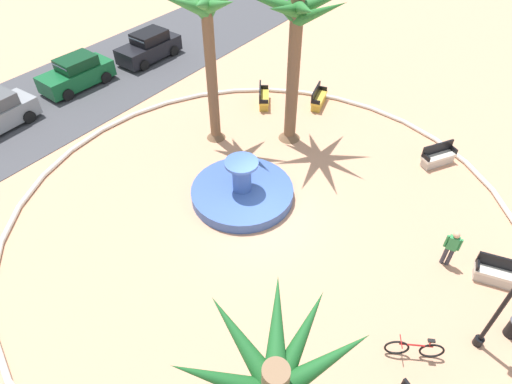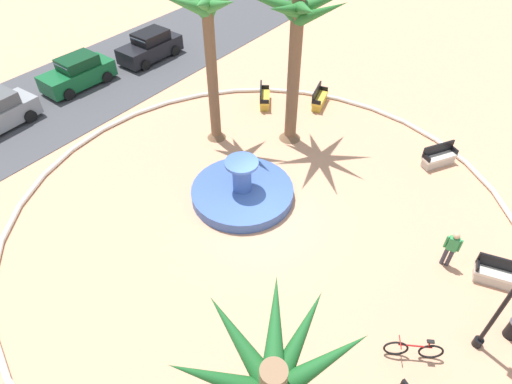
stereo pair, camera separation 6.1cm
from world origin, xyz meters
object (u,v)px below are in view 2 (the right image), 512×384
object	(u,v)px
bench_north	(319,100)
parked_car_second	(78,73)
palm_tree_near_fountain	(296,29)
palm_tree_by_curb	(209,28)
bicycle_red_frame	(414,350)
person_cyclist_helmet	(451,247)
fountain	(242,191)
bench_west	(438,158)
bench_southwest	(264,99)
bench_east	(499,276)
lamppost	(507,300)
parked_car_third	(150,47)

from	to	relation	value
bench_north	parked_car_second	bearing A→B (deg)	117.80
palm_tree_near_fountain	palm_tree_by_curb	size ratio (longest dim) A/B	0.99
bicycle_red_frame	person_cyclist_helmet	distance (m)	4.02
fountain	palm_tree_near_fountain	bearing A→B (deg)	8.96
bench_west	parked_car_second	world-z (taller)	parked_car_second
palm_tree_near_fountain	bench_southwest	bearing A→B (deg)	57.93
bench_east	parked_car_second	xyz separation A→B (m)	(-0.08, 22.55, 0.43)
lamppost	parked_car_second	size ratio (longest dim) A/B	1.00
palm_tree_by_curb	bench_east	xyz separation A→B (m)	(-0.71, -13.09, -5.01)
parked_car_third	fountain	bearing A→B (deg)	-117.94
person_cyclist_helmet	parked_car_second	world-z (taller)	parked_car_second
fountain	parked_car_third	size ratio (longest dim) A/B	1.04
lamppost	person_cyclist_helmet	size ratio (longest dim) A/B	2.55
palm_tree_by_curb	bench_southwest	xyz separation A→B (m)	(3.83, -0.05, -5.01)
bench_southwest	parked_car_second	bearing A→B (deg)	115.87
fountain	person_cyclist_helmet	bearing A→B (deg)	-78.93
bench_west	bench_east	bearing A→B (deg)	-142.64
palm_tree_by_curb	lamppost	size ratio (longest dim) A/B	1.76
person_cyclist_helmet	parked_car_third	distance (m)	20.79
person_cyclist_helmet	bench_west	bearing A→B (deg)	22.30
bicycle_red_frame	parked_car_third	xyz separation A→B (m)	(8.97, 20.56, 0.40)
bench_east	bench_north	xyz separation A→B (m)	(6.19, 10.66, 0.00)
palm_tree_by_curb	lamppost	world-z (taller)	palm_tree_by_curb
palm_tree_by_curb	bench_north	xyz separation A→B (m)	(5.49, -2.43, -5.01)
bench_west	parked_car_third	distance (m)	17.99
fountain	palm_tree_near_fountain	world-z (taller)	palm_tree_near_fountain
bench_east	person_cyclist_helmet	world-z (taller)	person_cyclist_helmet
bench_east	bicycle_red_frame	bearing A→B (deg)	163.26
palm_tree_by_curb	bench_southwest	bearing A→B (deg)	-0.71
bench_west	bench_southwest	distance (m)	9.20
fountain	bench_west	world-z (taller)	fountain
palm_tree_by_curb	bench_north	world-z (taller)	palm_tree_by_curb
bench_east	person_cyclist_helmet	size ratio (longest dim) A/B	1.05
bicycle_red_frame	parked_car_second	bearing A→B (deg)	78.87
lamppost	palm_tree_by_curb	bearing A→B (deg)	75.49
bench_west	lamppost	world-z (taller)	lamppost
palm_tree_near_fountain	bench_southwest	distance (m)	5.96
parked_car_second	parked_car_third	world-z (taller)	same
bench_east	bench_west	world-z (taller)	same
palm_tree_by_curb	bench_west	world-z (taller)	palm_tree_by_curb
bench_north	bicycle_red_frame	world-z (taller)	bench_north
bench_southwest	fountain	bearing A→B (deg)	-151.01
bench_north	lamppost	distance (m)	14.18
bicycle_red_frame	fountain	bearing A→B (deg)	73.53
bench_southwest	person_cyclist_helmet	xyz separation A→B (m)	(-4.82, -11.38, 0.55)
palm_tree_near_fountain	lamppost	xyz separation A→B (m)	(-5.51, -10.42, -2.92)
bench_west	palm_tree_by_curb	bearing A→B (deg)	115.22
fountain	bench_north	world-z (taller)	fountain
bench_southwest	bicycle_red_frame	bearing A→B (deg)	-126.77
parked_car_second	bench_southwest	bearing A→B (deg)	-64.13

